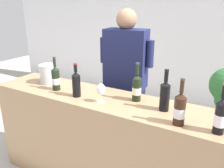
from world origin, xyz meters
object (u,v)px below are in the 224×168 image
(wine_bottle_4, at_px, (165,95))
(wine_bottle_5, at_px, (137,88))
(wine_bottle_0, at_px, (56,78))
(ice_bucket, at_px, (48,74))
(wine_bottle_1, at_px, (220,116))
(wine_bottle_2, at_px, (76,83))
(wine_bottle_3, at_px, (180,109))
(person_server, at_px, (125,92))
(wine_glass, at_px, (101,90))

(wine_bottle_4, height_order, wine_bottle_5, wine_bottle_5)
(wine_bottle_0, xyz_separation_m, ice_bucket, (-0.22, 0.12, -0.02))
(wine_bottle_1, bearing_deg, ice_bucket, 173.61)
(wine_bottle_4, distance_m, wine_bottle_5, 0.29)
(wine_bottle_2, xyz_separation_m, wine_bottle_3, (0.98, -0.06, -0.01))
(wine_bottle_5, relative_size, person_server, 0.19)
(wine_bottle_0, xyz_separation_m, wine_bottle_1, (1.53, -0.08, 0.01))
(wine_bottle_1, height_order, wine_bottle_5, wine_bottle_1)
(wine_bottle_1, relative_size, person_server, 0.20)
(wine_bottle_3, height_order, wine_glass, wine_bottle_3)
(wine_bottle_1, distance_m, wine_bottle_5, 0.75)
(wine_bottle_3, height_order, person_server, person_server)
(wine_bottle_0, distance_m, person_server, 0.81)
(wine_bottle_4, bearing_deg, wine_bottle_3, -46.53)
(wine_bottle_5, bearing_deg, wine_bottle_1, -17.99)
(wine_bottle_0, distance_m, wine_bottle_3, 1.27)
(wine_bottle_0, xyz_separation_m, wine_bottle_3, (1.26, -0.09, 0.00))
(wine_bottle_5, height_order, ice_bucket, wine_bottle_5)
(wine_bottle_4, bearing_deg, wine_bottle_1, -20.43)
(ice_bucket, bearing_deg, wine_bottle_2, -16.74)
(wine_bottle_3, height_order, ice_bucket, wine_bottle_3)
(wine_bottle_0, height_order, wine_glass, wine_bottle_0)
(wine_bottle_0, height_order, wine_bottle_4, wine_bottle_4)
(wine_bottle_2, bearing_deg, wine_bottle_0, 173.02)
(wine_glass, bearing_deg, wine_bottle_0, 175.87)
(wine_bottle_1, xyz_separation_m, person_server, (-1.05, 0.69, -0.27))
(wine_bottle_2, distance_m, wine_bottle_5, 0.56)
(wine_bottle_5, height_order, wine_glass, wine_bottle_5)
(wine_bottle_2, bearing_deg, wine_bottle_4, 8.33)
(wine_bottle_2, bearing_deg, wine_bottle_1, -1.97)
(wine_bottle_3, xyz_separation_m, wine_glass, (-0.70, 0.05, -0.01))
(wine_bottle_5, bearing_deg, wine_bottle_2, -160.40)
(wine_bottle_2, height_order, wine_glass, wine_bottle_2)
(wine_bottle_3, xyz_separation_m, wine_bottle_4, (-0.17, 0.18, 0.01))
(wine_bottle_1, xyz_separation_m, wine_glass, (-0.96, 0.04, -0.01))
(wine_bottle_2, xyz_separation_m, wine_bottle_4, (0.81, 0.12, 0.01))
(wine_glass, height_order, person_server, person_server)
(wine_glass, distance_m, ice_bucket, 0.80)
(wine_bottle_3, relative_size, wine_bottle_4, 1.01)
(wine_bottle_2, relative_size, ice_bucket, 1.53)
(wine_bottle_0, relative_size, wine_bottle_4, 0.98)
(wine_bottle_2, height_order, wine_bottle_5, wine_bottle_5)
(wine_bottle_1, relative_size, wine_bottle_4, 1.01)
(wine_bottle_2, distance_m, wine_bottle_3, 0.98)
(wine_bottle_4, xyz_separation_m, person_server, (-0.62, 0.53, -0.27))
(wine_bottle_0, bearing_deg, ice_bucket, 151.95)
(wine_bottle_2, distance_m, ice_bucket, 0.53)
(wine_bottle_3, relative_size, person_server, 0.19)
(ice_bucket, bearing_deg, wine_glass, -11.42)
(wine_bottle_1, height_order, wine_glass, wine_bottle_1)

